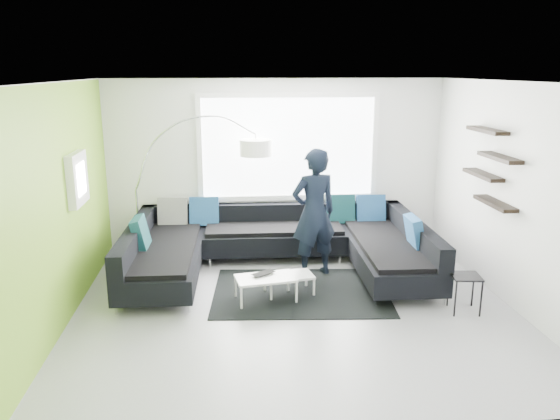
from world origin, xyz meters
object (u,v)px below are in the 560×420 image
Objects in this scene: arc_lamp at (136,190)px; laptop at (266,275)px; side_table at (464,293)px; person at (314,213)px; coffee_table at (278,286)px; sectional_sofa at (277,249)px.

arc_lamp is 5.87× the size of laptop.
side_table is 0.25× the size of person.
laptop is (-0.16, -0.04, 0.17)m from coffee_table.
person is at bearing -11.12° from arc_lamp.
person reaches higher than sectional_sofa.
person is 4.83× the size of laptop.
arc_lamp is 4.79× the size of side_table.
sectional_sofa reaches higher than coffee_table.
side_table reaches higher than coffee_table.
person reaches higher than coffee_table.
coffee_table is 2.81m from arc_lamp.
coffee_table is 2.37m from side_table.
sectional_sofa is 2.65m from side_table.
coffee_table is 1.25m from person.
person is at bearing 139.20° from side_table.
coffee_table is (-0.07, -0.80, -0.24)m from sectional_sofa.
coffee_table is 2.08× the size of side_table.
arc_lamp reaches higher than sectional_sofa.
coffee_table is 2.55× the size of laptop.
side_table is (2.27, -0.67, 0.08)m from coffee_table.
person is 1.26m from laptop.
laptop reaches higher than coffee_table.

